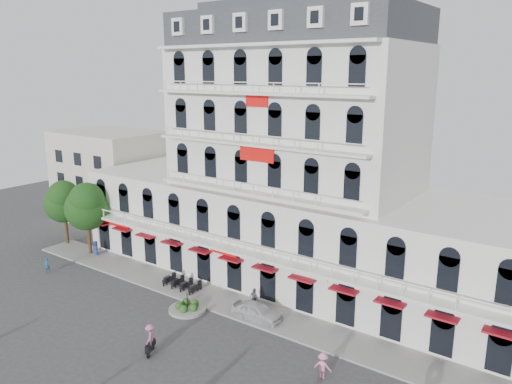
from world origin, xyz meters
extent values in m
plane|color=#38383A|center=(0.00, 0.00, 0.00)|extent=(120.00, 120.00, 0.00)
cube|color=gray|center=(0.00, 9.00, 0.08)|extent=(53.00, 4.00, 0.16)
cube|color=silver|center=(0.00, 18.00, 4.50)|extent=(45.00, 14.00, 9.00)
cube|color=silver|center=(0.00, 18.00, 15.50)|extent=(22.00, 12.00, 13.00)
cube|color=#2D3035|center=(0.00, 18.00, 23.50)|extent=(21.56, 11.76, 3.00)
cube|color=#2D3035|center=(0.00, 18.00, 25.40)|extent=(15.84, 8.64, 0.80)
cube|color=maroon|center=(0.00, 10.50, 3.50)|extent=(40.50, 1.00, 0.15)
cube|color=#B80E0B|center=(0.00, 11.88, 13.00)|extent=(3.50, 0.10, 1.40)
cube|color=beige|center=(-30.00, 20.00, 6.00)|extent=(14.00, 10.00, 12.00)
cylinder|color=gray|center=(-3.00, 6.00, 0.12)|extent=(3.20, 3.20, 0.24)
cylinder|color=black|center=(-3.00, 6.00, 0.90)|extent=(0.08, 0.08, 1.40)
sphere|color=#1C4E1A|center=(-2.30, 6.00, 0.45)|extent=(0.70, 0.70, 0.70)
sphere|color=#1C4E1A|center=(-2.78, 6.66, 0.45)|extent=(0.70, 0.70, 0.70)
sphere|color=#1C4E1A|center=(-3.56, 6.42, 0.45)|extent=(0.70, 0.70, 0.70)
sphere|color=#1C4E1A|center=(-3.57, 5.60, 0.45)|extent=(0.70, 0.70, 0.70)
sphere|color=#1C4E1A|center=(-2.80, 5.33, 0.45)|extent=(0.70, 0.70, 0.70)
cylinder|color=#382314|center=(-26.00, 10.00, 1.76)|extent=(0.36, 0.36, 3.52)
sphere|color=black|center=(-26.00, 10.00, 4.96)|extent=(4.48, 4.48, 4.48)
sphere|color=black|center=(-25.50, 9.70, 6.00)|extent=(3.52, 3.52, 3.52)
sphere|color=black|center=(-26.40, 10.30, 5.60)|extent=(3.20, 3.20, 3.20)
cylinder|color=#382314|center=(-21.00, 9.50, 1.87)|extent=(0.36, 0.36, 3.74)
sphere|color=black|center=(-21.00, 9.50, 5.27)|extent=(4.76, 4.76, 4.76)
sphere|color=black|center=(-20.50, 9.20, 6.38)|extent=(3.74, 3.74, 3.74)
sphere|color=black|center=(-21.40, 9.80, 5.95)|extent=(3.40, 3.40, 3.40)
imported|color=silver|center=(2.71, 8.15, 0.74)|extent=(4.46, 2.02, 1.49)
cube|color=black|center=(-0.56, -0.40, 0.55)|extent=(1.05, 1.48, 0.35)
torus|color=black|center=(-0.28, -0.87, 0.28)|extent=(0.40, 0.58, 0.60)
torus|color=black|center=(-0.83, 0.08, 0.28)|extent=(0.40, 0.58, 0.60)
imported|color=#BE649D|center=(-0.56, -0.40, 1.35)|extent=(1.16, 1.35, 1.81)
imported|color=navy|center=(-20.00, 9.50, 0.88)|extent=(0.86, 0.57, 1.76)
imported|color=#5C5C64|center=(1.47, 9.50, 0.96)|extent=(1.22, 0.79, 1.92)
imported|color=pink|center=(10.90, 4.19, 0.91)|extent=(1.28, 0.86, 1.83)
imported|color=navy|center=(-20.00, 3.66, 0.81)|extent=(0.70, 0.68, 1.62)
camera|label=1|loc=(24.39, -22.01, 19.80)|focal=35.00mm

